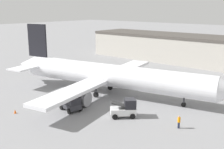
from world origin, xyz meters
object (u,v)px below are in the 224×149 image
at_px(airplane, 107,75).
at_px(safety_cone_near, 15,111).
at_px(belt_loader_truck, 125,108).
at_px(ground_crew_worker, 179,121).
at_px(baggage_tug, 72,104).

height_order(airplane, safety_cone_near, airplane).
bearing_deg(airplane, belt_loader_truck, -46.91).
distance_m(ground_crew_worker, belt_loader_truck, 7.57).
distance_m(ground_crew_worker, safety_cone_near, 22.70).
relative_size(belt_loader_truck, safety_cone_near, 6.81).
relative_size(ground_crew_worker, belt_loader_truck, 0.45).
xyz_separation_m(baggage_tug, safety_cone_near, (-5.43, -5.87, -0.76)).
xyz_separation_m(ground_crew_worker, safety_cone_near, (-20.14, -10.46, -0.62)).
xyz_separation_m(airplane, baggage_tug, (1.44, -9.45, -2.28)).
relative_size(airplane, belt_loader_truck, 11.08).
distance_m(airplane, ground_crew_worker, 17.04).
bearing_deg(ground_crew_worker, safety_cone_near, -178.89).
bearing_deg(baggage_tug, airplane, 109.80).
distance_m(baggage_tug, belt_loader_truck, 7.97).
xyz_separation_m(airplane, safety_cone_near, (-3.99, -15.31, -3.05)).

